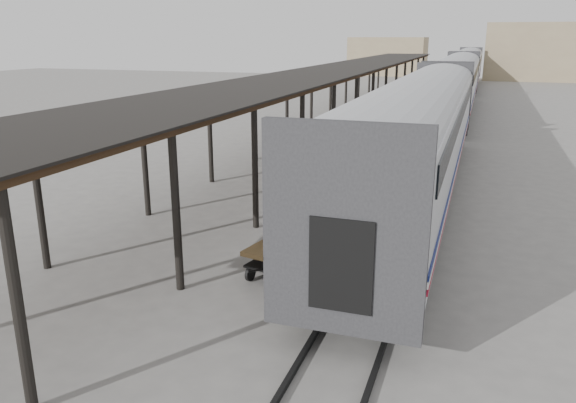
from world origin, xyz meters
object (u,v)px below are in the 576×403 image
(luggage_tug, at_px, (346,131))
(porter, at_px, (287,215))
(baggage_cart, at_px, (286,249))
(pedestrian, at_px, (338,134))

(luggage_tug, height_order, porter, porter)
(baggage_cart, relative_size, luggage_tug, 1.76)
(baggage_cart, xyz_separation_m, luggage_tug, (-3.03, 19.82, -0.08))
(porter, bearing_deg, baggage_cart, 23.34)
(baggage_cart, bearing_deg, pedestrian, 111.64)
(porter, xyz_separation_m, pedestrian, (-3.25, 18.14, -1.01))
(porter, bearing_deg, luggage_tug, 11.41)
(pedestrian, bearing_deg, baggage_cart, 117.51)
(luggage_tug, xyz_separation_m, pedestrian, (0.04, -2.33, 0.23))
(baggage_cart, relative_size, pedestrian, 1.62)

